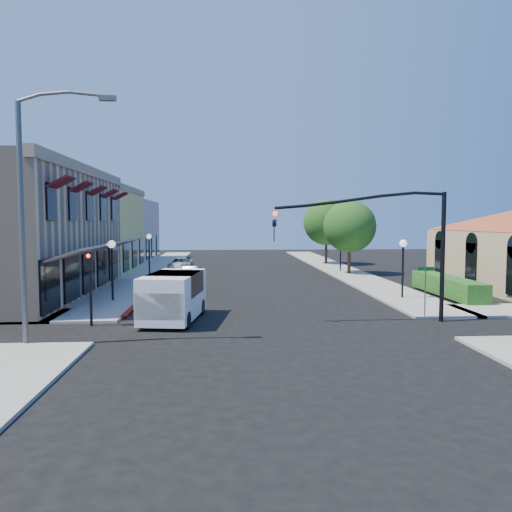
{
  "coord_description": "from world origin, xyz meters",
  "views": [
    {
      "loc": [
        -2.03,
        -20.86,
        4.68
      ],
      "look_at": [
        -0.21,
        8.52,
        2.6
      ],
      "focal_mm": 35.0,
      "sensor_mm": 36.0,
      "label": 1
    }
  ],
  "objects": [
    {
      "name": "secondary_signal",
      "position": [
        -8.0,
        1.41,
        2.32
      ],
      "size": [
        0.28,
        0.42,
        3.32
      ],
      "color": "black",
      "rests_on": "ground"
    },
    {
      "name": "parked_car_c",
      "position": [
        -6.2,
        21.82,
        0.53
      ],
      "size": [
        1.49,
        3.63,
        1.05
      ],
      "primitive_type": "imported",
      "rotation": [
        0.0,
        0.0,
        -0.0
      ],
      "color": "silver",
      "rests_on": "ground"
    },
    {
      "name": "hedge",
      "position": [
        11.7,
        9.0,
        0.0
      ],
      "size": [
        1.4,
        8.0,
        1.1
      ],
      "primitive_type": "cube",
      "color": "#224E16",
      "rests_on": "ground"
    },
    {
      "name": "lamppost_right_near",
      "position": [
        8.5,
        8.0,
        2.74
      ],
      "size": [
        0.44,
        0.44,
        3.57
      ],
      "color": "black",
      "rests_on": "ground"
    },
    {
      "name": "lamppost_left_near",
      "position": [
        -8.5,
        8.0,
        2.74
      ],
      "size": [
        0.44,
        0.44,
        3.57
      ],
      "color": "black",
      "rests_on": "ground"
    },
    {
      "name": "sidewalk_left",
      "position": [
        -8.75,
        27.0,
        0.06
      ],
      "size": [
        3.5,
        50.0,
        0.12
      ],
      "primitive_type": "cube",
      "color": "gray",
      "rests_on": "ground"
    },
    {
      "name": "sidewalk_right",
      "position": [
        8.75,
        27.0,
        0.06
      ],
      "size": [
        3.5,
        50.0,
        0.12
      ],
      "primitive_type": "cube",
      "color": "gray",
      "rests_on": "ground"
    },
    {
      "name": "curb_red_strip",
      "position": [
        -6.9,
        8.0,
        0.0
      ],
      "size": [
        0.25,
        10.0,
        0.06
      ],
      "primitive_type": "cube",
      "color": "maroon",
      "rests_on": "ground"
    },
    {
      "name": "pink_stucco_building",
      "position": [
        -15.5,
        38.0,
        3.5
      ],
      "size": [
        10.0,
        12.0,
        7.0
      ],
      "primitive_type": "cube",
      "color": "#D0A89D",
      "rests_on": "ground"
    },
    {
      "name": "parked_car_d",
      "position": [
        -6.2,
        26.0,
        0.62
      ],
      "size": [
        2.18,
        4.49,
        1.23
      ],
      "primitive_type": "imported",
      "rotation": [
        0.0,
        0.0,
        -0.03
      ],
      "color": "#AAADAF",
      "rests_on": "ground"
    },
    {
      "name": "street_name_sign",
      "position": [
        7.5,
        2.2,
        1.7
      ],
      "size": [
        0.8,
        0.06,
        2.5
      ],
      "color": "#595B5E",
      "rests_on": "ground"
    },
    {
      "name": "corner_brick_building",
      "position": [
        -15.45,
        11.0,
        4.01
      ],
      "size": [
        11.77,
        18.2,
        8.1
      ],
      "color": "#D1B38D",
      "rests_on": "ground"
    },
    {
      "name": "street_tree_a",
      "position": [
        8.8,
        22.0,
        4.19
      ],
      "size": [
        4.56,
        4.56,
        6.48
      ],
      "color": "#331F14",
      "rests_on": "ground"
    },
    {
      "name": "lamppost_left_far",
      "position": [
        -8.5,
        22.0,
        2.74
      ],
      "size": [
        0.44,
        0.44,
        3.57
      ],
      "color": "black",
      "rests_on": "ground"
    },
    {
      "name": "yellow_stucco_building",
      "position": [
        -15.5,
        26.0,
        3.8
      ],
      "size": [
        10.0,
        12.0,
        7.6
      ],
      "primitive_type": "cube",
      "color": "#D9B661",
      "rests_on": "ground"
    },
    {
      "name": "cobra_streetlight",
      "position": [
        -9.15,
        -2.0,
        5.27
      ],
      "size": [
        3.6,
        0.25,
        9.31
      ],
      "color": "#595B5E",
      "rests_on": "ground"
    },
    {
      "name": "signal_mast_arm",
      "position": [
        5.86,
        1.5,
        4.09
      ],
      "size": [
        8.01,
        0.39,
        6.0
      ],
      "color": "black",
      "rests_on": "ground"
    },
    {
      "name": "lamppost_right_far",
      "position": [
        8.5,
        24.0,
        2.74
      ],
      "size": [
        0.44,
        0.44,
        3.57
      ],
      "color": "black",
      "rests_on": "ground"
    },
    {
      "name": "ground",
      "position": [
        0.0,
        0.0,
        0.0
      ],
      "size": [
        120.0,
        120.0,
        0.0
      ],
      "primitive_type": "plane",
      "color": "black",
      "rests_on": "ground"
    },
    {
      "name": "parked_car_a",
      "position": [
        -4.8,
        9.37,
        0.6
      ],
      "size": [
        1.64,
        3.59,
        1.19
      ],
      "primitive_type": "imported",
      "rotation": [
        0.0,
        0.0,
        -0.07
      ],
      "color": "black",
      "rests_on": "ground"
    },
    {
      "name": "white_van",
      "position": [
        -4.46,
        2.42,
        1.29
      ],
      "size": [
        2.84,
        5.27,
        2.22
      ],
      "color": "white",
      "rests_on": "ground"
    },
    {
      "name": "street_tree_b",
      "position": [
        8.8,
        32.0,
        4.54
      ],
      "size": [
        4.94,
        4.94,
        7.02
      ],
      "color": "#331F14",
      "rests_on": "ground"
    },
    {
      "name": "parked_car_b",
      "position": [
        -4.8,
        18.45,
        0.55
      ],
      "size": [
        1.57,
        3.44,
        1.1
      ],
      "primitive_type": "imported",
      "rotation": [
        0.0,
        0.0,
        0.13
      ],
      "color": "#A6A8AB",
      "rests_on": "ground"
    }
  ]
}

